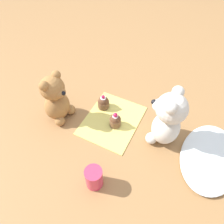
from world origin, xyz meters
The scene contains 8 objects.
ground_plane centered at (0.00, 0.00, 0.00)m, with size 4.00×4.00×0.00m, color #9E7042.
knitted_placemat centered at (0.00, 0.00, 0.00)m, with size 0.26×0.21×0.01m, color #E0D166.
tulle_cloth centered at (0.00, 0.40, 0.01)m, with size 0.30×0.20×0.02m, color white.
teddy_bear_cream centered at (-0.01, 0.21, 0.12)m, with size 0.12×0.13×0.24m.
teddy_bear_tan centered at (0.07, -0.21, 0.10)m, with size 0.12×0.11×0.22m.
cupcake_near_cream_bear centered at (0.02, 0.02, 0.03)m, with size 0.05×0.05×0.07m.
cupcake_near_tan_bear centered at (-0.05, -0.07, 0.03)m, with size 0.05×0.05×0.07m.
juice_glass centered at (0.27, 0.07, 0.04)m, with size 0.06×0.06×0.09m, color #DB3356.
Camera 1 is at (0.50, 0.25, 0.72)m, focal length 35.00 mm.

